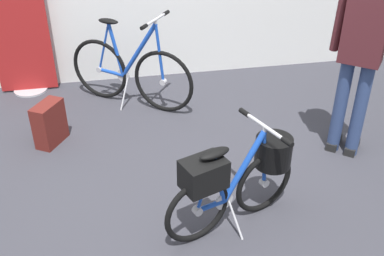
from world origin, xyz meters
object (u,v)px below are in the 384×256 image
object	(u,v)px
visitor_near_wall	(363,42)
backpack_on_floor	(49,124)
floor_banner_stand	(20,35)
display_bike_left	(130,72)
folding_bike_foreground	(239,176)

from	to	relation	value
visitor_near_wall	backpack_on_floor	distance (m)	2.75
floor_banner_stand	visitor_near_wall	distance (m)	3.37
floor_banner_stand	visitor_near_wall	bearing A→B (deg)	-31.73
floor_banner_stand	display_bike_left	distance (m)	1.24
display_bike_left	visitor_near_wall	xyz separation A→B (m)	(1.76, -1.24, 0.66)
backpack_on_floor	floor_banner_stand	bearing A→B (deg)	105.03
folding_bike_foreground	floor_banner_stand	bearing A→B (deg)	124.35
floor_banner_stand	backpack_on_floor	world-z (taller)	floor_banner_stand
floor_banner_stand	folding_bike_foreground	bearing A→B (deg)	-55.65
floor_banner_stand	backpack_on_floor	distance (m)	1.25
visitor_near_wall	backpack_on_floor	bearing A→B (deg)	166.05
floor_banner_stand	backpack_on_floor	bearing A→B (deg)	-74.97
visitor_near_wall	folding_bike_foreground	bearing A→B (deg)	-149.39
floor_banner_stand	backpack_on_floor	xyz separation A→B (m)	(0.30, -1.13, -0.44)
floor_banner_stand	folding_bike_foreground	distance (m)	2.98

